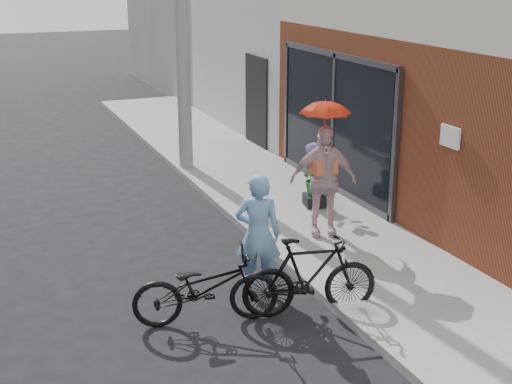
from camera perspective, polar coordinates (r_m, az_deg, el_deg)
ground at (r=9.20m, az=-0.89°, el=-8.71°), size 80.00×80.00×0.00m
sidewalk at (r=11.66m, az=5.05°, el=-2.59°), size 2.20×24.00×0.12m
curb at (r=11.19m, az=-0.23°, el=-3.40°), size 0.12×24.00×0.12m
officer at (r=9.12m, az=0.16°, el=-3.39°), size 0.70×0.60×1.62m
bike_left at (r=8.51m, az=-4.04°, el=-7.63°), size 1.83×0.95×0.91m
bike_right at (r=8.69m, az=4.33°, el=-6.73°), size 1.74×0.80×1.01m
kimono_woman at (r=10.82m, az=5.39°, el=0.89°), size 1.08×0.73×1.71m
parasol at (r=10.54m, az=5.57°, el=7.02°), size 0.73×0.73×0.64m
planter at (r=12.33m, az=4.79°, el=-0.65°), size 0.44×0.44×0.20m
potted_plant at (r=12.21m, az=4.83°, el=1.09°), size 0.53×0.46×0.59m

